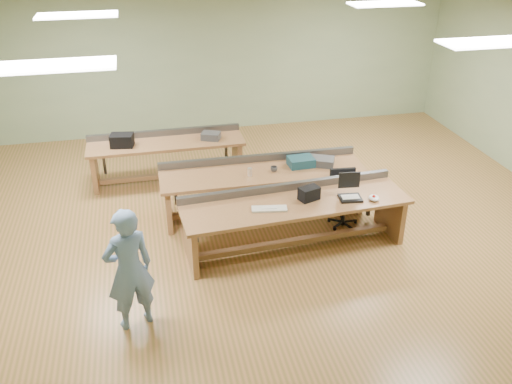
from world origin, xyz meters
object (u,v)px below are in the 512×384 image
(workbench_front, at_px, (295,212))
(parts_bin_grey, at_px, (320,161))
(drinks_can, at_px, (250,172))
(laptop_base, at_px, (350,198))
(parts_bin_teal, at_px, (301,162))
(task_chair, at_px, (343,205))
(workbench_mid, at_px, (263,181))
(person, at_px, (129,270))
(workbench_back, at_px, (167,152))
(mug, at_px, (274,169))
(camera_bag, at_px, (309,193))

(workbench_front, relative_size, parts_bin_grey, 7.47)
(drinks_can, bearing_deg, laptop_base, -40.12)
(workbench_front, height_order, parts_bin_teal, parts_bin_teal)
(workbench_front, distance_m, parts_bin_grey, 1.33)
(task_chair, xyz_separation_m, parts_bin_grey, (-0.19, 0.63, 0.49))
(workbench_front, distance_m, task_chair, 1.05)
(workbench_mid, relative_size, task_chair, 3.68)
(person, bearing_deg, parts_bin_teal, -159.30)
(workbench_back, xyz_separation_m, laptop_base, (2.40, -2.72, 0.21))
(parts_bin_teal, xyz_separation_m, drinks_can, (-0.87, -0.18, -0.01))
(drinks_can, bearing_deg, mug, 9.89)
(workbench_front, xyz_separation_m, drinks_can, (-0.46, 0.93, 0.25))
(task_chair, relative_size, drinks_can, 6.80)
(parts_bin_grey, distance_m, drinks_can, 1.19)
(workbench_front, height_order, person, person)
(workbench_front, relative_size, camera_bag, 11.77)
(workbench_front, xyz_separation_m, parts_bin_grey, (0.73, 1.08, 0.25))
(mug, bearing_deg, drinks_can, -170.11)
(laptop_base, distance_m, task_chair, 0.73)
(workbench_front, bearing_deg, task_chair, 22.50)
(laptop_base, relative_size, mug, 2.84)
(laptop_base, xyz_separation_m, camera_bag, (-0.58, 0.12, 0.08))
(mug, bearing_deg, workbench_mid, 151.55)
(workbench_mid, distance_m, task_chair, 1.32)
(workbench_mid, bearing_deg, workbench_front, -78.23)
(camera_bag, bearing_deg, drinks_can, 105.93)
(laptop_base, distance_m, parts_bin_teal, 1.28)
(workbench_mid, distance_m, workbench_back, 2.07)
(workbench_back, distance_m, person, 3.87)
(workbench_front, relative_size, laptop_base, 10.69)
(person, bearing_deg, workbench_mid, -152.13)
(workbench_mid, distance_m, person, 3.11)
(camera_bag, xyz_separation_m, drinks_can, (-0.66, 0.92, -0.03))
(person, distance_m, parts_bin_grey, 3.80)
(person, relative_size, camera_bag, 5.60)
(camera_bag, distance_m, parts_bin_grey, 1.20)
(person, bearing_deg, mug, -155.29)
(person, xyz_separation_m, parts_bin_grey, (3.03, 2.29, 0.03))
(workbench_front, xyz_separation_m, mug, (-0.06, 1.00, 0.23))
(camera_bag, bearing_deg, person, -173.86)
(laptop_base, bearing_deg, parts_bin_grey, 98.37)
(workbench_front, relative_size, workbench_mid, 1.01)
(workbench_back, height_order, drinks_can, drinks_can)
(parts_bin_teal, relative_size, parts_bin_grey, 0.91)
(workbench_back, xyz_separation_m, mug, (1.57, -1.60, 0.24))
(workbench_mid, distance_m, parts_bin_teal, 0.68)
(camera_bag, distance_m, task_chair, 0.99)
(person, xyz_separation_m, laptop_base, (3.08, 1.09, -0.02))
(parts_bin_teal, bearing_deg, task_chair, -52.60)
(workbench_back, distance_m, mug, 2.25)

